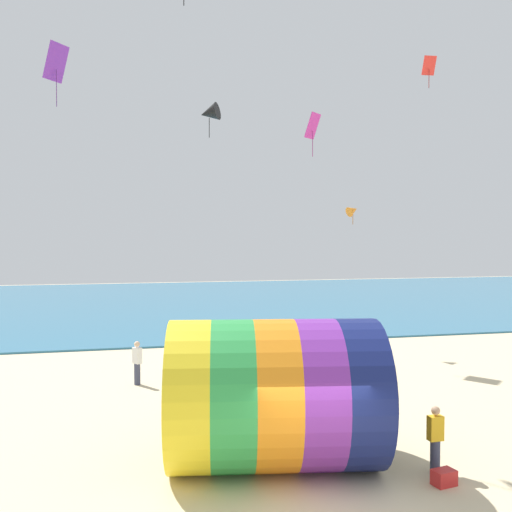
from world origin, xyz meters
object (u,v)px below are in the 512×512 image
object	(u,v)px
giant_inflatable_tube	(275,394)
bystander_mid_beach	(137,362)
kite_red_diamond	(429,66)
kite_magenta_diamond	(313,126)
kite_black_delta	(209,113)
kite_handler	(435,439)
kite_purple_diamond	(56,63)
bystander_near_water	(288,352)
bystander_far_left	(195,391)
kite_orange_delta	(353,210)
cooler_box	(444,478)

from	to	relation	value
giant_inflatable_tube	bystander_mid_beach	bearing A→B (deg)	109.84
kite_red_diamond	kite_magenta_diamond	distance (m)	6.12
kite_black_delta	kite_handler	bearing A→B (deg)	-76.67
kite_purple_diamond	kite_magenta_diamond	bearing A→B (deg)	-5.14
kite_red_diamond	kite_black_delta	world-z (taller)	kite_red_diamond
kite_handler	kite_black_delta	size ratio (longest dim) A/B	0.99
bystander_near_water	kite_red_diamond	bearing A→B (deg)	14.35
bystander_near_water	bystander_far_left	xyz separation A→B (m)	(-4.55, -5.08, -0.03)
kite_red_diamond	kite_magenta_diamond	world-z (taller)	kite_red_diamond
kite_red_diamond	kite_purple_diamond	xyz separation A→B (m)	(-17.20, 3.22, -0.05)
bystander_mid_beach	kite_magenta_diamond	bearing A→B (deg)	27.60
kite_orange_delta	kite_red_diamond	bearing A→B (deg)	-43.97
kite_purple_diamond	bystander_far_left	world-z (taller)	kite_purple_diamond
giant_inflatable_tube	bystander_near_water	distance (m)	9.88
giant_inflatable_tube	kite_purple_diamond	world-z (taller)	kite_purple_diamond
kite_orange_delta	bystander_mid_beach	world-z (taller)	kite_orange_delta
kite_orange_delta	bystander_near_water	xyz separation A→B (m)	(-4.75, -4.55, -6.19)
giant_inflatable_tube	cooler_box	bearing A→B (deg)	-27.24
kite_black_delta	kite_magenta_diamond	world-z (taller)	kite_black_delta
bystander_far_left	kite_black_delta	bearing A→B (deg)	78.86
bystander_far_left	cooler_box	world-z (taller)	bystander_far_left
giant_inflatable_tube	kite_orange_delta	world-z (taller)	kite_orange_delta
kite_handler	kite_red_diamond	xyz separation A→B (m)	(6.78, 12.43, 13.02)
kite_orange_delta	kite_magenta_diamond	bearing A→B (deg)	-167.82
giant_inflatable_tube	kite_red_diamond	bearing A→B (deg)	46.95
kite_black_delta	kite_red_diamond	bearing A→B (deg)	-11.70
kite_handler	kite_red_diamond	size ratio (longest dim) A/B	1.11
bystander_far_left	cooler_box	bearing A→B (deg)	-50.27
kite_handler	kite_red_diamond	distance (m)	19.23
kite_handler	bystander_far_left	size ratio (longest dim) A/B	0.96
kite_orange_delta	kite_black_delta	distance (m)	8.76
kite_handler	kite_red_diamond	bearing A→B (deg)	61.39
cooler_box	kite_orange_delta	bearing A→B (deg)	75.01
kite_black_delta	kite_orange_delta	bearing A→B (deg)	3.94
kite_red_diamond	bystander_mid_beach	world-z (taller)	kite_red_diamond
kite_magenta_diamond	kite_handler	bearing A→B (deg)	-96.63
kite_handler	kite_magenta_diamond	xyz separation A→B (m)	(1.69, 14.55, 10.35)
kite_purple_diamond	kite_red_diamond	bearing A→B (deg)	-10.59
bystander_mid_beach	cooler_box	xyz separation A→B (m)	(6.78, -10.72, -0.69)
kite_red_diamond	cooler_box	size ratio (longest dim) A/B	2.84
kite_magenta_diamond	cooler_box	xyz separation A→B (m)	(-1.86, -15.23, -11.01)
kite_handler	giant_inflatable_tube	bearing A→B (deg)	162.71
giant_inflatable_tube	kite_handler	bearing A→B (deg)	-17.29
giant_inflatable_tube	bystander_far_left	size ratio (longest dim) A/B	3.35
kite_handler	bystander_mid_beach	world-z (taller)	bystander_mid_beach
bystander_near_water	cooler_box	world-z (taller)	bystander_near_water
kite_purple_diamond	cooler_box	distance (m)	23.60
giant_inflatable_tube	kite_handler	xyz separation A→B (m)	(3.74, -1.17, -1.02)
kite_purple_diamond	bystander_mid_beach	bearing A→B (deg)	-58.17
kite_orange_delta	kite_handler	bearing A→B (deg)	-105.05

